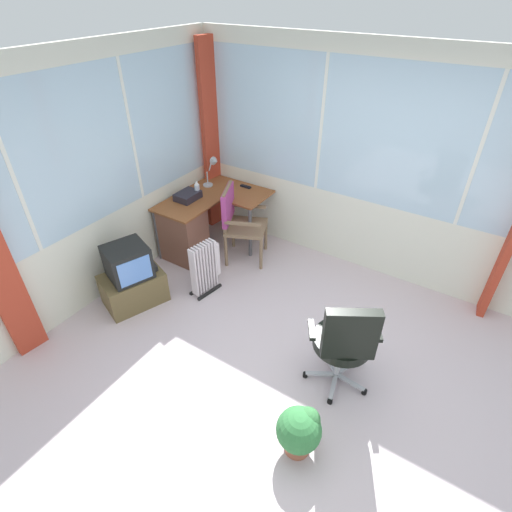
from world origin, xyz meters
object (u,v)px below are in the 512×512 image
(tv_remote, at_px, (246,187))
(space_heater, at_px, (206,267))
(potted_plant, at_px, (300,430))
(office_chair, at_px, (345,340))
(spray_bottle, at_px, (197,189))
(tv_on_stand, at_px, (132,278))
(desk_lamp, at_px, (213,167))
(desk, at_px, (187,229))
(wooden_armchair, at_px, (235,216))
(paper_tray, at_px, (188,196))

(tv_remote, xyz_separation_m, space_heater, (-1.26, -0.30, -0.41))
(tv_remote, distance_m, space_heater, 1.36)
(space_heater, height_order, potted_plant, space_heater)
(office_chair, height_order, space_heater, office_chair)
(spray_bottle, relative_size, tv_on_stand, 0.29)
(tv_on_stand, bearing_deg, desk_lamp, 4.84)
(desk, bearing_deg, office_chair, -109.08)
(desk_lamp, relative_size, tv_remote, 2.54)
(tv_remote, bearing_deg, office_chair, -127.61)
(wooden_armchair, distance_m, space_heater, 0.80)
(desk_lamp, height_order, space_heater, desk_lamp)
(paper_tray, height_order, potted_plant, paper_tray)
(wooden_armchair, bearing_deg, space_heater, -172.50)
(paper_tray, bearing_deg, tv_remote, -32.18)
(desk, height_order, wooden_armchair, wooden_armchair)
(tv_remote, xyz_separation_m, wooden_armchair, (-0.52, -0.20, -0.13))
(desk_lamp, height_order, paper_tray, desk_lamp)
(tv_on_stand, bearing_deg, paper_tray, 7.80)
(potted_plant, bearing_deg, wooden_armchair, 45.29)
(wooden_armchair, height_order, space_heater, wooden_armchair)
(spray_bottle, height_order, tv_on_stand, spray_bottle)
(desk, distance_m, tv_remote, 0.96)
(tv_remote, relative_size, paper_tray, 0.50)
(desk, relative_size, potted_plant, 2.94)
(desk_lamp, distance_m, tv_on_stand, 1.83)
(desk, height_order, potted_plant, desk)
(tv_on_stand, relative_size, space_heater, 1.17)
(desk, xyz_separation_m, potted_plant, (-1.55, -2.41, -0.15))
(desk_lamp, distance_m, paper_tray, 0.56)
(desk, distance_m, paper_tray, 0.42)
(desk, height_order, tv_remote, tv_remote)
(desk, xyz_separation_m, tv_remote, (0.83, -0.34, 0.34))
(space_heater, bearing_deg, wooden_armchair, 7.50)
(space_heater, bearing_deg, paper_tray, 50.29)
(tv_on_stand, distance_m, space_heater, 0.81)
(desk_lamp, relative_size, office_chair, 0.38)
(desk_lamp, relative_size, space_heater, 0.59)
(desk, height_order, spray_bottle, spray_bottle)
(office_chair, xyz_separation_m, potted_plant, (-0.71, 0.02, -0.33))
(tv_remote, bearing_deg, paper_tray, 148.75)
(tv_on_stand, height_order, potted_plant, tv_on_stand)
(spray_bottle, bearing_deg, wooden_armchair, -87.91)
(wooden_armchair, bearing_deg, potted_plant, -134.71)
(tv_remote, distance_m, tv_on_stand, 1.91)
(tv_remote, height_order, tv_on_stand, tv_remote)
(tv_remote, height_order, potted_plant, tv_remote)
(spray_bottle, bearing_deg, desk_lamp, 5.13)
(tv_on_stand, distance_m, potted_plant, 2.40)
(wooden_armchair, relative_size, potted_plant, 2.26)
(space_heater, bearing_deg, desk, 55.66)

